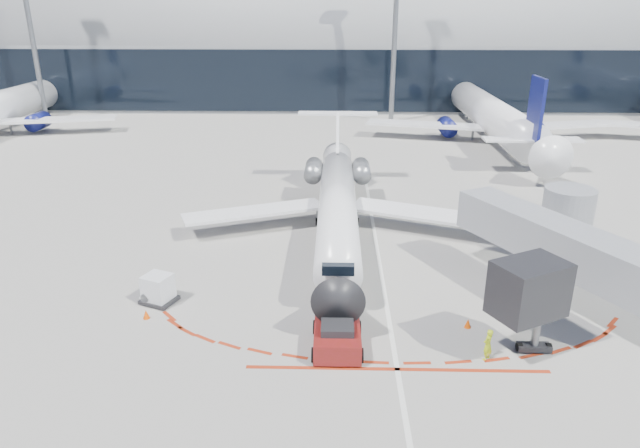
{
  "coord_description": "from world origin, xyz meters",
  "views": [
    {
      "loc": [
        -2.97,
        -33.65,
        15.73
      ],
      "look_at": [
        -3.87,
        0.13,
        2.65
      ],
      "focal_mm": 32.0,
      "sensor_mm": 36.0,
      "label": 1
    }
  ],
  "objects_px": {
    "pushback_tug": "(337,336)",
    "ramp_worker": "(488,345)",
    "uld_container": "(158,289)",
    "regional_jet": "(338,202)"
  },
  "relations": [
    {
      "from": "ramp_worker",
      "to": "uld_container",
      "type": "relative_size",
      "value": 0.72
    },
    {
      "from": "regional_jet",
      "to": "ramp_worker",
      "type": "height_order",
      "value": "regional_jet"
    },
    {
      "from": "ramp_worker",
      "to": "pushback_tug",
      "type": "bearing_deg",
      "value": -50.78
    },
    {
      "from": "pushback_tug",
      "to": "uld_container",
      "type": "height_order",
      "value": "uld_container"
    },
    {
      "from": "regional_jet",
      "to": "pushback_tug",
      "type": "distance_m",
      "value": 15.22
    },
    {
      "from": "uld_container",
      "to": "ramp_worker",
      "type": "bearing_deg",
      "value": 6.01
    },
    {
      "from": "pushback_tug",
      "to": "ramp_worker",
      "type": "bearing_deg",
      "value": -6.92
    },
    {
      "from": "regional_jet",
      "to": "uld_container",
      "type": "height_order",
      "value": "regional_jet"
    },
    {
      "from": "pushback_tug",
      "to": "ramp_worker",
      "type": "relative_size",
      "value": 3.54
    },
    {
      "from": "uld_container",
      "to": "regional_jet",
      "type": "bearing_deg",
      "value": 69.81
    }
  ]
}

